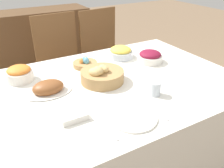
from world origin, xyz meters
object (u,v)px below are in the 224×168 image
object	(u,v)px
chair_far_right	(105,57)
butter_dish	(73,117)
ham_platter	(48,88)
spoon	(161,109)
pineapple_bowl	(121,52)
dinner_plate	(133,118)
knife	(156,110)
egg_basket	(85,63)
beet_salad_bowl	(150,57)
carrot_bowl	(19,74)
sideboard	(27,47)
drinking_cup	(155,88)
chair_far_center	(62,66)
bread_basket	(102,75)
fork	(108,127)

from	to	relation	value
chair_far_right	butter_dish	bearing A→B (deg)	-130.28
ham_platter	spoon	distance (m)	0.65
pineapple_bowl	dinner_plate	xyz separation A→B (m)	(-0.36, -0.72, -0.04)
knife	egg_basket	bearing A→B (deg)	99.92
beet_salad_bowl	ham_platter	bearing A→B (deg)	-174.99
carrot_bowl	butter_dish	bearing A→B (deg)	-75.63
pineapple_bowl	spoon	world-z (taller)	pineapple_bowl
sideboard	pineapple_bowl	world-z (taller)	sideboard
beet_salad_bowl	drinking_cup	world-z (taller)	beet_salad_bowl
chair_far_center	spoon	world-z (taller)	chair_far_center
chair_far_right	sideboard	bearing A→B (deg)	114.77
pineapple_bowl	knife	xyz separation A→B (m)	(-0.22, -0.72, -0.04)
drinking_cup	butter_dish	distance (m)	0.49
chair_far_center	ham_platter	distance (m)	0.91
bread_basket	fork	distance (m)	0.47
dinner_plate	butter_dish	world-z (taller)	butter_dish
ham_platter	drinking_cup	xyz separation A→B (m)	(0.52, -0.33, 0.01)
egg_basket	knife	xyz separation A→B (m)	(0.09, -0.69, -0.03)
bread_basket	butter_dish	bearing A→B (deg)	-136.92
chair_far_center	egg_basket	world-z (taller)	chair_far_center
dinner_plate	knife	xyz separation A→B (m)	(0.14, 0.00, -0.00)
fork	beet_salad_bowl	bearing A→B (deg)	41.76
pineapple_bowl	knife	size ratio (longest dim) A/B	0.98
sideboard	ham_platter	world-z (taller)	sideboard
carrot_bowl	drinking_cup	world-z (taller)	carrot_bowl
sideboard	beet_salad_bowl	xyz separation A→B (m)	(0.59, -1.72, 0.34)
pineapple_bowl	spoon	distance (m)	0.74
carrot_bowl	butter_dish	world-z (taller)	carrot_bowl
spoon	butter_dish	distance (m)	0.45
chair_far_right	spoon	world-z (taller)	chair_far_right
chair_far_right	dinner_plate	xyz separation A→B (m)	(-0.51, -1.27, 0.22)
sideboard	fork	bearing A→B (deg)	-91.69
chair_far_center	knife	size ratio (longest dim) A/B	5.03
chair_far_right	carrot_bowl	size ratio (longest dim) A/B	5.73
chair_far_right	dinner_plate	distance (m)	1.38
chair_far_right	pineapple_bowl	world-z (taller)	chair_far_right
ham_platter	carrot_bowl	size ratio (longest dim) A/B	1.63
carrot_bowl	pineapple_bowl	bearing A→B (deg)	1.22
ham_platter	knife	distance (m)	0.63
pineapple_bowl	chair_far_right	bearing A→B (deg)	75.17
chair_far_right	sideboard	xyz separation A→B (m)	(-0.59, 0.98, -0.08)
spoon	butter_dish	xyz separation A→B (m)	(-0.43, 0.14, 0.01)
butter_dish	chair_far_right	bearing A→B (deg)	55.73
dinner_plate	drinking_cup	size ratio (longest dim) A/B	2.87
dinner_plate	butter_dish	size ratio (longest dim) A/B	1.75
bread_basket	pineapple_bowl	bearing A→B (deg)	42.50
chair_far_right	beet_salad_bowl	size ratio (longest dim) A/B	5.21
pineapple_bowl	beet_salad_bowl	xyz separation A→B (m)	(0.15, -0.18, -0.00)
carrot_bowl	egg_basket	bearing A→B (deg)	-0.69
bread_basket	sideboard	bearing A→B (deg)	93.81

